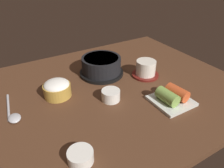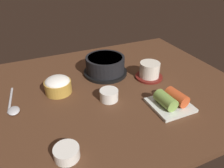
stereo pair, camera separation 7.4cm
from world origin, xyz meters
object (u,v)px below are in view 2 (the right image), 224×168
banchan_cup_center (109,95)px  spoon (13,107)px  stone_pot (105,65)px  kimchi_plate (171,101)px  side_bowl_near (67,152)px  tea_cup_with_saucer (149,71)px  rice_bowl (58,85)px

banchan_cup_center → spoon: size_ratio=0.38×
stone_pot → kimchi_plate: stone_pot is taller
side_bowl_near → stone_pot: bearing=55.1°
tea_cup_with_saucer → kimchi_plate: bearing=-101.6°
spoon → banchan_cup_center: bearing=-14.6°
tea_cup_with_saucer → stone_pot: bearing=144.4°
kimchi_plate → stone_pot: bearing=110.2°
side_bowl_near → spoon: size_ratio=0.38×
stone_pot → side_bowl_near: size_ratio=2.81×
side_bowl_near → tea_cup_with_saucer: bearing=32.6°
side_bowl_near → kimchi_plate: bearing=10.2°
rice_bowl → tea_cup_with_saucer: bearing=-6.9°
stone_pot → banchan_cup_center: size_ratio=2.83×
banchan_cup_center → side_bowl_near: (-18.67, -17.73, -0.37)cm
rice_bowl → tea_cup_with_saucer: 35.06cm
side_bowl_near → spoon: (-11.20, 25.51, -0.96)cm
tea_cup_with_saucer → side_bowl_near: (-38.95, -24.88, -1.49)cm
stone_pot → side_bowl_near: (-24.54, -35.18, -2.14)cm
rice_bowl → tea_cup_with_saucer: (34.81, -4.21, 0.04)cm
side_bowl_near → spoon: bearing=113.7°
tea_cup_with_saucer → side_bowl_near: size_ratio=1.70×
tea_cup_with_saucer → kimchi_plate: 18.97cm
rice_bowl → spoon: bearing=-166.8°
stone_pot → side_bowl_near: 42.95cm
banchan_cup_center → kimchi_plate: 20.04cm
kimchi_plate → rice_bowl: bearing=143.7°
tea_cup_with_saucer → spoon: (-50.15, 0.63, -2.45)cm
stone_pot → rice_bowl: (-20.41, -6.09, -0.69)cm
side_bowl_near → spoon: side_bowl_near is taller
tea_cup_with_saucer → kimchi_plate: size_ratio=0.87×
stone_pot → tea_cup_with_saucer: (14.40, -10.30, -0.65)cm
stone_pot → tea_cup_with_saucer: size_ratio=1.65×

